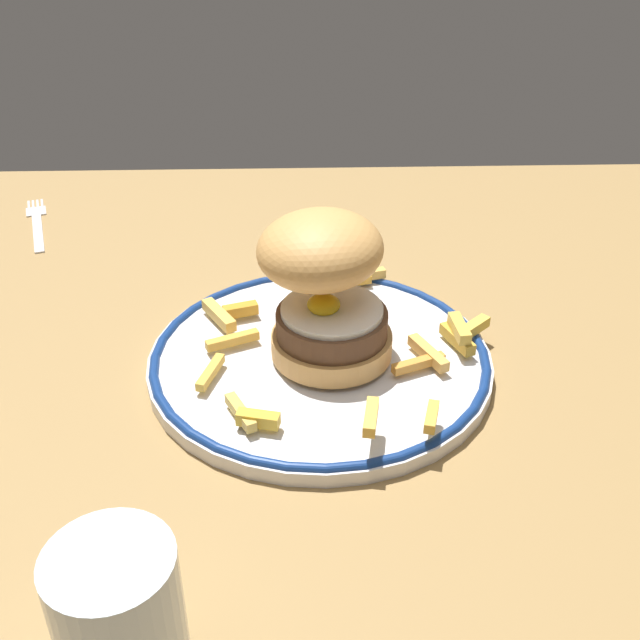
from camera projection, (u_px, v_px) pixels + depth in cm
name	position (u px, v px, depth cm)	size (l,w,h in cm)	color
ground_plane	(263.00, 411.00, 62.35)	(117.79, 95.78, 4.00)	olive
dinner_plate	(320.00, 359.00, 63.60)	(28.00, 28.00, 1.60)	silver
burger	(325.00, 283.00, 60.87)	(14.16, 14.09, 11.44)	tan
fries_pile	(344.00, 336.00, 63.76)	(24.83, 25.66, 2.54)	gold
water_glass	(120.00, 623.00, 38.94)	(6.55, 6.55, 8.54)	silver
fork	(37.00, 222.00, 87.33)	(5.60, 14.16, 0.36)	silver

